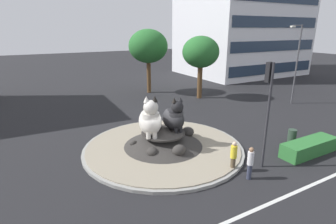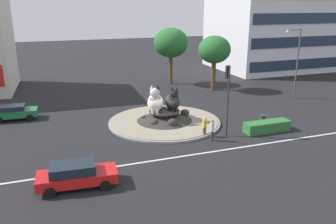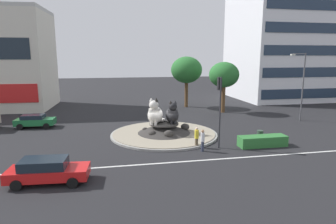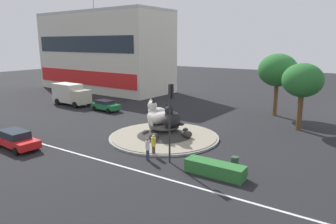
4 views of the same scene
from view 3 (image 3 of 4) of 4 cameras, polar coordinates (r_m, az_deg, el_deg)
name	(u,v)px [view 3 (image 3 of 4)]	position (r m, az deg, el deg)	size (l,w,h in m)	color
ground_plane	(164,135)	(28.33, -0.79, -4.56)	(160.00, 160.00, 0.00)	black
lane_centreline	(182,162)	(21.41, 2.83, -9.75)	(112.00, 0.20, 0.01)	silver
roundabout_island	(164,131)	(28.21, -0.76, -3.73)	(10.33, 10.33, 1.18)	gray
cat_statue_white	(155,114)	(27.76, -2.57, -0.37)	(2.30, 2.61, 2.60)	silver
cat_statue_black	(172,114)	(28.06, 0.85, -0.48)	(1.48, 2.25, 2.29)	black
traffic_light_mast	(220,100)	(24.00, 10.15, 2.38)	(0.35, 0.46, 5.90)	#2D2D33
office_tower	(290,22)	(58.13, 22.94, 16.00)	(18.91, 15.00, 27.13)	silver
clipped_hedge_strip	(262,141)	(26.07, 18.12, -5.46)	(4.13, 1.20, 0.90)	#2D7033
broadleaf_tree_behind_island	(224,75)	(39.81, 10.97, 7.14)	(4.01, 4.01, 6.84)	brown
second_tree_near_tower	(187,70)	(43.59, 3.68, 8.24)	(4.62, 4.62, 7.55)	brown
streetlight_arm	(302,82)	(37.31, 24.85, 5.32)	(2.21, 0.59, 7.94)	#4C4C51
pedestrian_white_shirt	(203,140)	(23.50, 6.83, -5.44)	(0.32, 0.32, 1.80)	#33384C
pedestrian_yellow_shirt	(197,137)	(24.40, 5.66, -4.90)	(0.35, 0.35, 1.75)	brown
sedan_on_far_lane	(35,121)	(34.24, -24.76, -1.57)	(4.10, 2.13, 1.41)	#1E6B38
parked_car_right	(47,170)	(19.21, -22.70, -10.55)	(4.84, 2.31, 1.53)	red
litter_bin	(260,135)	(27.88, 17.66, -4.38)	(0.56, 0.56, 0.90)	#2D4233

